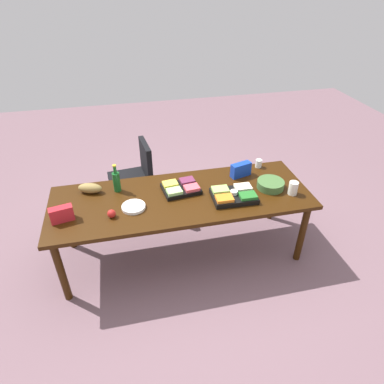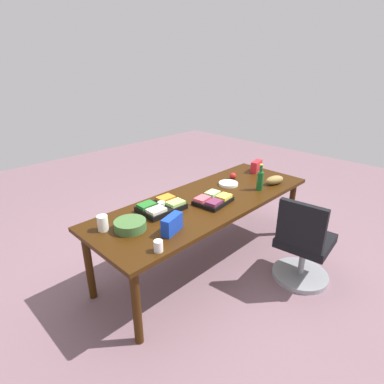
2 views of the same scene
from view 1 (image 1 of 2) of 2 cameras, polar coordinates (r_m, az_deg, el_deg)
name	(u,v)px [view 1 (image 1 of 2)]	position (r m, az deg, el deg)	size (l,w,h in m)	color
ground_plane	(183,252)	(3.75, -1.59, -10.16)	(10.00, 10.00, 0.00)	#775962
conference_table	(182,202)	(3.31, -1.77, -1.71)	(2.54, 0.91, 0.75)	#331A06
office_chair	(135,186)	(4.20, -9.76, 1.04)	(0.56, 0.56, 0.92)	gray
paper_plate_stack	(134,207)	(3.15, -9.94, -2.52)	(0.22, 0.22, 0.03)	white
fruit_platter	(181,188)	(3.34, -1.91, 0.71)	(0.39, 0.32, 0.07)	black
wine_bottle	(117,181)	(3.37, -12.77, 1.83)	(0.09, 0.09, 0.30)	#155421
salad_bowl	(270,184)	(3.47, 13.25, 1.27)	(0.27, 0.27, 0.08)	#416833
mayo_jar	(293,188)	(3.42, 16.89, 0.64)	(0.09, 0.09, 0.13)	white
veggie_tray	(234,195)	(3.25, 7.14, -0.53)	(0.43, 0.31, 0.09)	black
apple_red	(112,214)	(3.07, -13.58, -3.61)	(0.08, 0.08, 0.08)	#B11F1B
chip_bag_red	(62,214)	(3.14, -21.37, -3.53)	(0.20, 0.08, 0.14)	red
bread_loaf	(90,188)	(3.45, -17.01, 0.63)	(0.24, 0.11, 0.10)	olive
chip_bag_blue	(241,170)	(3.59, 8.33, 3.78)	(0.22, 0.08, 0.15)	#153BB5
paper_cup	(259,163)	(3.81, 11.31, 4.81)	(0.07, 0.07, 0.09)	white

